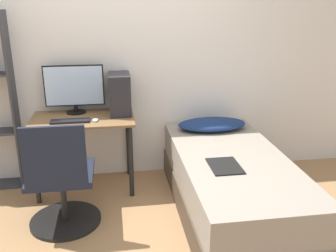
% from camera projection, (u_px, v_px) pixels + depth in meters
% --- Properties ---
extents(ground_plane, '(14.00, 14.00, 0.00)m').
position_uv_depth(ground_plane, '(120.00, 247.00, 2.86)').
color(ground_plane, '#9E754C').
extents(wall_back, '(8.00, 0.05, 2.50)m').
position_uv_depth(wall_back, '(111.00, 57.00, 3.71)').
color(wall_back, silver).
rests_on(wall_back, ground_plane).
extents(desk, '(0.96, 0.58, 0.73)m').
position_uv_depth(desk, '(83.00, 130.00, 3.58)').
color(desk, brown).
rests_on(desk, ground_plane).
extents(office_chair, '(0.59, 0.59, 0.94)m').
position_uv_depth(office_chair, '(61.00, 188.00, 3.01)').
color(office_chair, black).
rests_on(office_chair, ground_plane).
extents(bed, '(0.92, 1.92, 0.54)m').
position_uv_depth(bed, '(231.00, 185.00, 3.24)').
color(bed, '#4C3D2D').
rests_on(bed, ground_plane).
extents(pillow, '(0.70, 0.36, 0.11)m').
position_uv_depth(pillow, '(212.00, 124.00, 3.79)').
color(pillow, navy).
rests_on(pillow, bed).
extents(magazine, '(0.24, 0.32, 0.01)m').
position_uv_depth(magazine, '(225.00, 166.00, 2.96)').
color(magazine, black).
rests_on(magazine, bed).
extents(monitor, '(0.57, 0.19, 0.47)m').
position_uv_depth(monitor, '(74.00, 88.00, 3.62)').
color(monitor, black).
rests_on(monitor, desk).
extents(keyboard, '(0.35, 0.11, 0.02)m').
position_uv_depth(keyboard, '(70.00, 121.00, 3.41)').
color(keyboard, black).
rests_on(keyboard, desk).
extents(pc_tower, '(0.20, 0.34, 0.39)m').
position_uv_depth(pc_tower, '(120.00, 94.00, 3.62)').
color(pc_tower, '#232328').
rests_on(pc_tower, desk).
extents(mouse, '(0.06, 0.09, 0.02)m').
position_uv_depth(mouse, '(95.00, 120.00, 3.44)').
color(mouse, silver).
rests_on(mouse, desk).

